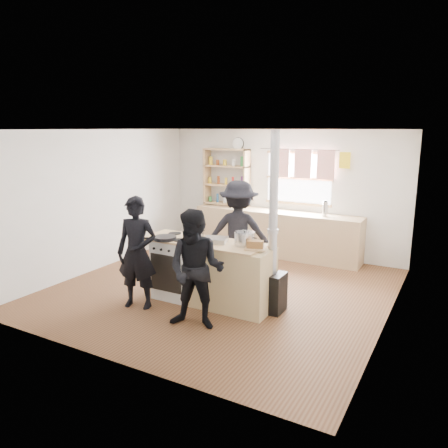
{
  "coord_description": "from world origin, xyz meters",
  "views": [
    {
      "loc": [
        3.24,
        -5.73,
        2.52
      ],
      "look_at": [
        0.1,
        -0.1,
        1.1
      ],
      "focal_mm": 35.0,
      "sensor_mm": 36.0,
      "label": 1
    }
  ],
  "objects_px": {
    "flue_heater": "(272,267)",
    "person_far": "(239,233)",
    "thermos": "(325,209)",
    "person_near_right": "(196,270)",
    "stockpot_stove": "(195,231)",
    "cooking_island": "(212,273)",
    "stockpot_counter": "(245,239)",
    "roast_tray": "(215,240)",
    "bread_board": "(255,246)",
    "skillet_greens": "(165,238)",
    "person_near_left": "(137,253)"
  },
  "relations": [
    {
      "from": "thermos",
      "to": "person_far",
      "type": "xyz_separation_m",
      "value": [
        -0.9,
        -1.79,
        -0.19
      ]
    },
    {
      "from": "stockpot_counter",
      "to": "stockpot_stove",
      "type": "bearing_deg",
      "value": 174.83
    },
    {
      "from": "skillet_greens",
      "to": "stockpot_stove",
      "type": "bearing_deg",
      "value": 49.41
    },
    {
      "from": "roast_tray",
      "to": "skillet_greens",
      "type": "bearing_deg",
      "value": -161.54
    },
    {
      "from": "roast_tray",
      "to": "person_far",
      "type": "relative_size",
      "value": 0.23
    },
    {
      "from": "person_far",
      "to": "stockpot_stove",
      "type": "bearing_deg",
      "value": 51.87
    },
    {
      "from": "roast_tray",
      "to": "bread_board",
      "type": "distance_m",
      "value": 0.66
    },
    {
      "from": "thermos",
      "to": "bread_board",
      "type": "height_order",
      "value": "thermos"
    },
    {
      "from": "flue_heater",
      "to": "person_far",
      "type": "xyz_separation_m",
      "value": [
        -0.94,
        0.81,
        0.21
      ]
    },
    {
      "from": "cooking_island",
      "to": "person_far",
      "type": "xyz_separation_m",
      "value": [
        -0.07,
        0.98,
        0.39
      ]
    },
    {
      "from": "cooking_island",
      "to": "bread_board",
      "type": "xyz_separation_m",
      "value": [
        0.71,
        -0.05,
        0.51
      ]
    },
    {
      "from": "stockpot_stove",
      "to": "person_near_left",
      "type": "relative_size",
      "value": 0.16
    },
    {
      "from": "stockpot_counter",
      "to": "person_near_left",
      "type": "height_order",
      "value": "person_near_left"
    },
    {
      "from": "stockpot_counter",
      "to": "bread_board",
      "type": "relative_size",
      "value": 0.88
    },
    {
      "from": "flue_heater",
      "to": "thermos",
      "type": "bearing_deg",
      "value": 90.81
    },
    {
      "from": "flue_heater",
      "to": "person_far",
      "type": "relative_size",
      "value": 1.47
    },
    {
      "from": "person_near_right",
      "to": "roast_tray",
      "type": "bearing_deg",
      "value": 88.96
    },
    {
      "from": "thermos",
      "to": "stockpot_counter",
      "type": "bearing_deg",
      "value": -97.0
    },
    {
      "from": "thermos",
      "to": "stockpot_stove",
      "type": "bearing_deg",
      "value": -114.29
    },
    {
      "from": "bread_board",
      "to": "person_near_left",
      "type": "distance_m",
      "value": 1.68
    },
    {
      "from": "roast_tray",
      "to": "person_near_right",
      "type": "height_order",
      "value": "person_near_right"
    },
    {
      "from": "thermos",
      "to": "stockpot_counter",
      "type": "distance_m",
      "value": 2.74
    },
    {
      "from": "skillet_greens",
      "to": "person_far",
      "type": "bearing_deg",
      "value": 63.71
    },
    {
      "from": "bread_board",
      "to": "person_near_right",
      "type": "bearing_deg",
      "value": -123.73
    },
    {
      "from": "thermos",
      "to": "stockpot_counter",
      "type": "relative_size",
      "value": 0.96
    },
    {
      "from": "person_near_left",
      "to": "person_near_right",
      "type": "distance_m",
      "value": 1.1
    },
    {
      "from": "stockpot_counter",
      "to": "flue_heater",
      "type": "xyz_separation_m",
      "value": [
        0.37,
        0.11,
        -0.38
      ]
    },
    {
      "from": "roast_tray",
      "to": "stockpot_counter",
      "type": "xyz_separation_m",
      "value": [
        0.45,
        0.04,
        0.06
      ]
    },
    {
      "from": "skillet_greens",
      "to": "person_far",
      "type": "distance_m",
      "value": 1.34
    },
    {
      "from": "thermos",
      "to": "skillet_greens",
      "type": "distance_m",
      "value": 3.34
    },
    {
      "from": "stockpot_counter",
      "to": "person_far",
      "type": "bearing_deg",
      "value": 121.64
    },
    {
      "from": "thermos",
      "to": "person_near_right",
      "type": "height_order",
      "value": "person_near_right"
    },
    {
      "from": "stockpot_stove",
      "to": "person_near_left",
      "type": "distance_m",
      "value": 0.92
    },
    {
      "from": "skillet_greens",
      "to": "person_near_left",
      "type": "bearing_deg",
      "value": -117.39
    },
    {
      "from": "roast_tray",
      "to": "stockpot_counter",
      "type": "bearing_deg",
      "value": 4.64
    },
    {
      "from": "stockpot_stove",
      "to": "bread_board",
      "type": "height_order",
      "value": "stockpot_stove"
    },
    {
      "from": "stockpot_stove",
      "to": "person_near_right",
      "type": "distance_m",
      "value": 1.1
    },
    {
      "from": "flue_heater",
      "to": "roast_tray",
      "type": "bearing_deg",
      "value": -169.69
    },
    {
      "from": "stockpot_counter",
      "to": "person_near_right",
      "type": "distance_m",
      "value": 0.9
    },
    {
      "from": "cooking_island",
      "to": "person_near_left",
      "type": "relative_size",
      "value": 1.23
    },
    {
      "from": "person_near_right",
      "to": "stockpot_counter",
      "type": "bearing_deg",
      "value": 58.04
    },
    {
      "from": "cooking_island",
      "to": "stockpot_stove",
      "type": "bearing_deg",
      "value": 159.7
    },
    {
      "from": "stockpot_counter",
      "to": "skillet_greens",
      "type": "bearing_deg",
      "value": -166.71
    },
    {
      "from": "bread_board",
      "to": "skillet_greens",
      "type": "bearing_deg",
      "value": -172.98
    },
    {
      "from": "person_near_right",
      "to": "person_far",
      "type": "bearing_deg",
      "value": 85.89
    },
    {
      "from": "roast_tray",
      "to": "flue_heater",
      "type": "height_order",
      "value": "flue_heater"
    },
    {
      "from": "stockpot_stove",
      "to": "skillet_greens",
      "type": "bearing_deg",
      "value": -130.59
    },
    {
      "from": "person_far",
      "to": "skillet_greens",
      "type": "bearing_deg",
      "value": 44.51
    },
    {
      "from": "roast_tray",
      "to": "person_near_left",
      "type": "distance_m",
      "value": 1.12
    },
    {
      "from": "thermos",
      "to": "cooking_island",
      "type": "height_order",
      "value": "thermos"
    }
  ]
}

